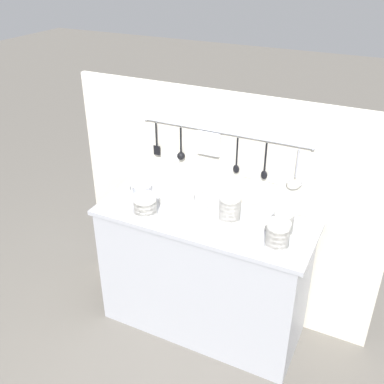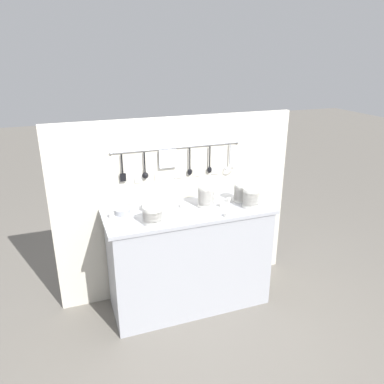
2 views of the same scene
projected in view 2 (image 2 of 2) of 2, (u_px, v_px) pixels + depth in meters
ground_plane at (189, 302)px, 3.53m from camera, size 20.00×20.00×0.00m
counter at (189, 258)px, 3.36m from camera, size 1.45×0.56×0.94m
back_wall at (178, 207)px, 3.50m from camera, size 2.25×0.11×1.69m
bowl_stack_back_corner at (153, 215)px, 2.93m from camera, size 0.15×0.15×0.14m
bowl_stack_wide_centre at (250, 198)px, 3.23m from camera, size 0.14×0.14×0.17m
bowl_stack_short_front at (206, 196)px, 3.24m from camera, size 0.14×0.14×0.19m
bowl_stack_nested_right at (241, 192)px, 3.36m from camera, size 0.12×0.12×0.17m
plate_stack at (157, 206)px, 3.19m from camera, size 0.25×0.25×0.06m
steel_mixing_bowl at (122, 211)px, 3.12m from camera, size 0.14×0.14×0.04m
cup_back_right at (227, 215)px, 3.06m from camera, size 0.04×0.04×0.04m
cup_front_left at (229, 200)px, 3.36m from camera, size 0.04×0.04×0.04m
cup_centre at (216, 198)px, 3.41m from camera, size 0.04×0.04×0.04m
cup_edge_near at (111, 215)px, 3.05m from camera, size 0.04×0.04×0.04m
cup_by_caddy at (182, 205)px, 3.24m from camera, size 0.04×0.04×0.04m
cup_edge_far at (222, 204)px, 3.26m from camera, size 0.04×0.04×0.04m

